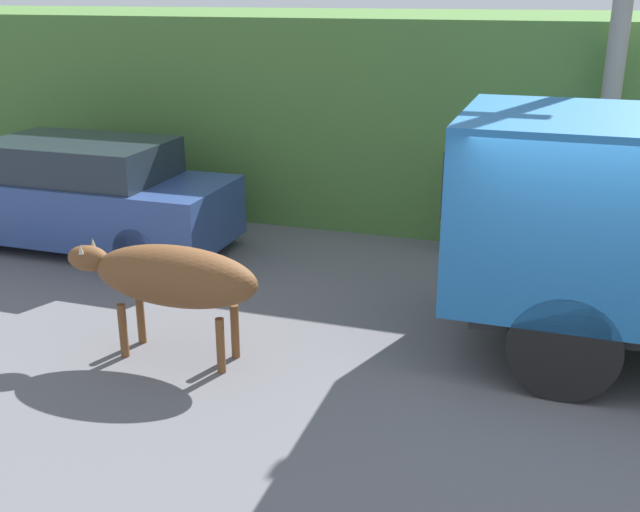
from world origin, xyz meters
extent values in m
plane|color=slate|center=(0.00, 0.00, 0.00)|extent=(60.00, 60.00, 0.00)
cube|color=#4C7A38|center=(0.00, 7.04, 1.66)|extent=(32.00, 6.20, 3.32)
cube|color=#236BB2|center=(-0.36, 0.66, 1.64)|extent=(2.20, 2.40, 1.85)
cube|color=#232D38|center=(-1.48, 0.66, 1.97)|extent=(0.04, 2.04, 0.65)
cylinder|color=black|center=(-0.25, -0.28, 0.53)|extent=(1.07, 0.53, 1.07)
ellipsoid|color=brown|center=(-4.13, -0.82, 0.93)|extent=(1.84, 0.65, 0.65)
ellipsoid|color=brown|center=(-5.17, -0.82, 1.01)|extent=(0.48, 0.28, 0.28)
cone|color=#B7AD93|center=(-5.17, -0.93, 1.15)|extent=(0.06, 0.06, 0.11)
cone|color=#B7AD93|center=(-5.17, -0.71, 1.15)|extent=(0.06, 0.06, 0.11)
cylinder|color=brown|center=(-4.70, -1.00, 0.30)|extent=(0.09, 0.09, 0.60)
cylinder|color=brown|center=(-4.70, -0.65, 0.30)|extent=(0.09, 0.09, 0.60)
cylinder|color=brown|center=(-3.56, -1.00, 0.30)|extent=(0.09, 0.09, 0.60)
cylinder|color=brown|center=(-3.56, -0.65, 0.30)|extent=(0.09, 0.09, 0.60)
cube|color=#334C8C|center=(-7.39, 2.07, 0.63)|extent=(4.78, 1.78, 0.90)
cube|color=#232D38|center=(-7.27, 2.07, 1.35)|extent=(2.63, 1.64, 0.55)
cylinder|color=black|center=(-5.90, 1.32, 0.33)|extent=(0.66, 0.29, 0.66)
cube|color=#38332D|center=(-1.84, 3.49, 0.39)|extent=(0.32, 0.24, 0.78)
cylinder|color=#33724C|center=(-1.84, 3.49, 1.11)|extent=(0.40, 0.40, 0.67)
sphere|color=#A87A56|center=(-1.84, 3.49, 1.56)|extent=(0.22, 0.22, 0.22)
cylinder|color=gray|center=(0.08, 3.59, 3.24)|extent=(0.26, 0.26, 6.47)
camera|label=1|loc=(-0.44, -7.21, 3.73)|focal=42.00mm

